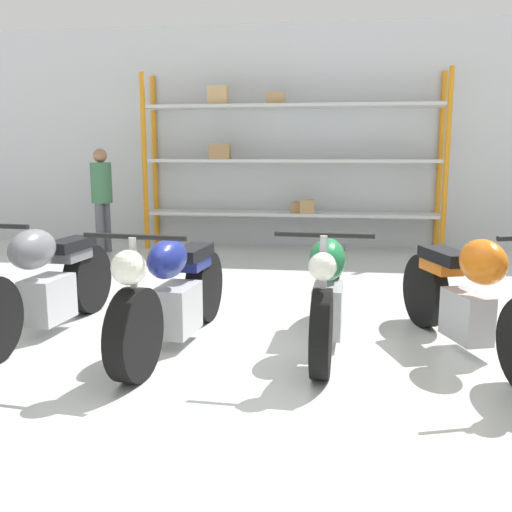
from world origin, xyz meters
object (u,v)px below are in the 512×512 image
motorcycle_green (328,292)px  motorcycle_orange (471,297)px  motorcycle_blue (174,294)px  person_browsing (102,192)px  motorcycle_grey (43,283)px  shelving_rack (287,159)px

motorcycle_green → motorcycle_orange: size_ratio=0.96×
motorcycle_blue → person_browsing: bearing=-145.0°
motorcycle_grey → motorcycle_orange: 3.50m
motorcycle_green → shelving_rack: bearing=-168.7°
motorcycle_blue → motorcycle_grey: bearing=-90.8°
shelving_rack → motorcycle_orange: size_ratio=2.26×
motorcycle_green → person_browsing: person_browsing is taller
shelving_rack → motorcycle_green: size_ratio=2.37×
shelving_rack → person_browsing: size_ratio=2.96×
motorcycle_blue → person_browsing: person_browsing is taller
motorcycle_grey → motorcycle_blue: size_ratio=1.00×
motorcycle_blue → motorcycle_green: size_ratio=1.05×
motorcycle_blue → motorcycle_orange: 2.31m
motorcycle_green → motorcycle_blue: bearing=-77.8°
motorcycle_grey → motorcycle_orange: (3.50, -0.02, 0.01)m
motorcycle_orange → person_browsing: person_browsing is taller
motorcycle_blue → person_browsing: (-2.32, 4.19, 0.51)m
motorcycle_grey → motorcycle_blue: bearing=88.6°
motorcycle_grey → motorcycle_blue: (1.19, -0.14, -0.02)m
motorcycle_grey → motorcycle_green: (2.40, 0.07, -0.01)m
shelving_rack → motorcycle_orange: (1.82, -4.82, -0.99)m
motorcycle_blue → motorcycle_green: motorcycle_green is taller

